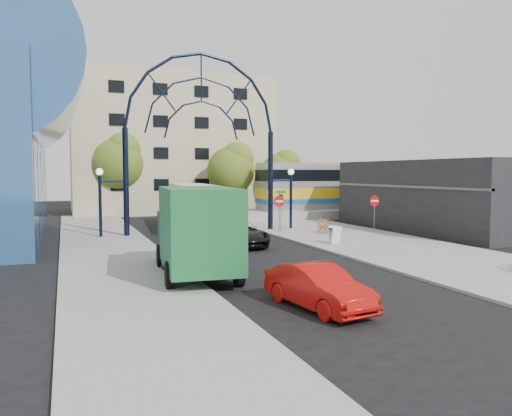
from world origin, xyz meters
name	(u,v)px	position (x,y,z in m)	size (l,w,h in m)	color
ground	(290,272)	(0.00, 0.00, 0.00)	(120.00, 120.00, 0.00)	black
sidewalk_east	(391,247)	(8.00, 4.00, 0.06)	(8.00, 56.00, 0.12)	gray
plaza_west	(115,257)	(-6.50, 6.00, 0.06)	(5.00, 50.00, 0.12)	gray
gateway_arch	(201,106)	(0.00, 14.00, 8.56)	(13.64, 0.44, 12.10)	black
stop_sign	(279,205)	(4.80, 12.00, 1.99)	(0.80, 0.07, 2.50)	slate
do_not_enter_sign	(374,205)	(11.00, 10.00, 1.98)	(0.76, 0.07, 2.48)	slate
street_name_sign	(281,202)	(5.20, 12.60, 2.13)	(0.70, 0.70, 2.80)	slate
sandwich_board	(335,233)	(5.60, 5.98, 0.74)	(0.55, 0.61, 0.99)	white
commercial_block_east	(434,196)	(16.00, 10.00, 2.50)	(6.00, 16.00, 5.00)	black
apartment_block	(169,146)	(2.00, 34.97, 7.00)	(20.00, 12.10, 14.00)	#CBBE8D
train_platform	(381,211)	(20.00, 22.00, 0.40)	(32.00, 5.00, 0.80)	gray
train_car	(381,185)	(20.00, 22.00, 2.90)	(25.10, 3.05, 4.20)	#B7B7BC
tree_north_a	(232,168)	(6.12, 25.93, 4.61)	(4.48, 4.48, 7.00)	#382314
tree_north_b	(118,161)	(-3.88, 29.93, 5.27)	(5.12, 5.12, 8.00)	#382314
tree_north_c	(282,171)	(12.12, 27.93, 4.28)	(4.16, 4.16, 6.50)	#382314
city_bus	(195,206)	(0.23, 16.77, 1.70)	(3.80, 12.05, 3.26)	silver
green_truck	(195,232)	(-3.84, 0.68, 1.79)	(3.30, 7.31, 3.58)	black
black_suv	(239,233)	(0.50, 7.88, 0.70)	(2.32, 5.04, 1.40)	black
red_sedan	(318,287)	(-1.55, -5.39, 0.67)	(1.42, 4.08, 1.35)	#B70F0B
bike_near_a	(326,227)	(7.35, 10.09, 0.56)	(0.59, 1.69, 0.89)	orange
bike_near_b	(323,225)	(7.56, 10.97, 0.61)	(0.46, 1.63, 0.98)	orange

